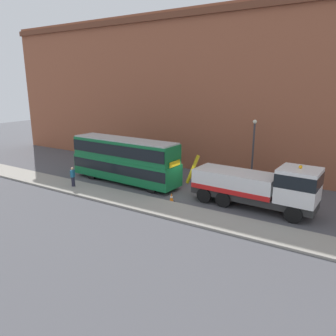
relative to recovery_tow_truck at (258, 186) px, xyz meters
The scene contains 8 objects.
ground_plane 6.21m from the recovery_tow_truck, behind, with size 120.00×120.00×0.00m, color #4C4C51.
near_kerb 7.22m from the recovery_tow_truck, 147.79° to the right, with size 60.00×2.80×0.15m, color gray.
building_facade 11.77m from the recovery_tow_truck, 126.68° to the left, with size 60.00×1.50×16.00m.
recovery_tow_truck is the anchor object (origin of this frame).
double_decker_bus 12.40m from the recovery_tow_truck, behind, with size 11.13×3.06×4.06m.
pedestrian_onlooker 15.62m from the recovery_tow_truck, 166.21° to the right, with size 0.39×0.47×1.71m.
traffic_cone_near_bus 6.56m from the recovery_tow_truck, 160.68° to the right, with size 0.36×0.36×0.72m.
street_lamp 6.46m from the recovery_tow_truck, 111.92° to the left, with size 0.36×0.36×5.83m.
Camera 1 is at (12.12, -22.76, 8.91)m, focal length 34.58 mm.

